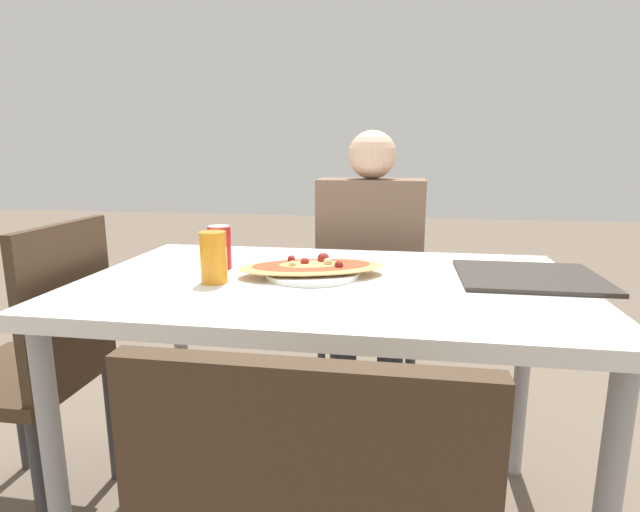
# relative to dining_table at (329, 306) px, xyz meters

# --- Properties ---
(dining_table) EXTENTS (1.31, 0.81, 0.76)m
(dining_table) POSITION_rel_dining_table_xyz_m (0.00, 0.00, 0.00)
(dining_table) COLOR white
(dining_table) RESTS_ON ground_plane
(chair_far_seated) EXTENTS (0.40, 0.40, 0.90)m
(chair_far_seated) POSITION_rel_dining_table_xyz_m (0.07, 0.74, -0.18)
(chair_far_seated) COLOR #3F2D1E
(chair_far_seated) RESTS_ON ground_plane
(chair_side_left) EXTENTS (0.40, 0.40, 0.90)m
(chair_side_left) POSITION_rel_dining_table_xyz_m (-0.84, -0.07, -0.18)
(chair_side_left) COLOR #3F2D1E
(chair_side_left) RESTS_ON ground_plane
(person_seated) EXTENTS (0.40, 0.23, 1.17)m
(person_seated) POSITION_rel_dining_table_xyz_m (0.07, 0.62, -0.00)
(person_seated) COLOR #2D2D38
(person_seated) RESTS_ON ground_plane
(pizza_main) EXTENTS (0.44, 0.30, 0.06)m
(pizza_main) POSITION_rel_dining_table_xyz_m (-0.05, 0.03, 0.09)
(pizza_main) COLOR white
(pizza_main) RESTS_ON dining_table
(soda_can) EXTENTS (0.07, 0.07, 0.12)m
(soda_can) POSITION_rel_dining_table_xyz_m (-0.33, 0.07, 0.14)
(soda_can) COLOR red
(soda_can) RESTS_ON dining_table
(drink_glass) EXTENTS (0.07, 0.07, 0.13)m
(drink_glass) POSITION_rel_dining_table_xyz_m (-0.29, -0.08, 0.14)
(drink_glass) COLOR orange
(drink_glass) RESTS_ON dining_table
(serving_tray) EXTENTS (0.37, 0.32, 0.01)m
(serving_tray) POSITION_rel_dining_table_xyz_m (0.53, 0.09, 0.08)
(serving_tray) COLOR #332D28
(serving_tray) RESTS_ON dining_table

